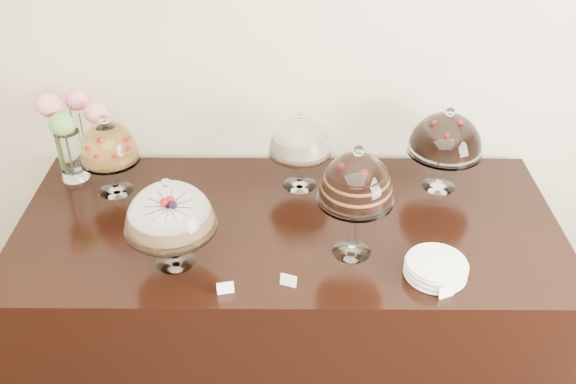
{
  "coord_description": "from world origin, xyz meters",
  "views": [
    {
      "loc": [
        0.12,
        0.36,
        2.47
      ],
      "look_at": [
        0.11,
        2.4,
        1.08
      ],
      "focal_mm": 40.0,
      "sensor_mm": 36.0,
      "label": 1
    }
  ],
  "objects_px": {
    "flower_vase": "(67,126)",
    "display_counter": "(288,302)",
    "cake_stand_dark_choco": "(446,137)",
    "cake_stand_fruit_tart": "(108,145)",
    "cake_stand_choco_layer": "(356,182)",
    "cake_stand_cheesecake": "(300,140)",
    "plate_stack": "(436,268)",
    "cake_stand_sugar_sponge": "(169,211)"
  },
  "relations": [
    {
      "from": "display_counter",
      "to": "cake_stand_dark_choco",
      "type": "bearing_deg",
      "value": 21.8
    },
    {
      "from": "cake_stand_dark_choco",
      "to": "cake_stand_fruit_tart",
      "type": "distance_m",
      "value": 1.41
    },
    {
      "from": "cake_stand_cheesecake",
      "to": "flower_vase",
      "type": "height_order",
      "value": "flower_vase"
    },
    {
      "from": "flower_vase",
      "to": "plate_stack",
      "type": "bearing_deg",
      "value": -23.77
    },
    {
      "from": "cake_stand_cheesecake",
      "to": "display_counter",
      "type": "bearing_deg",
      "value": -100.22
    },
    {
      "from": "cake_stand_choco_layer",
      "to": "cake_stand_cheesecake",
      "type": "relative_size",
      "value": 1.3
    },
    {
      "from": "cake_stand_dark_choco",
      "to": "cake_stand_fruit_tart",
      "type": "xyz_separation_m",
      "value": [
        -1.41,
        -0.04,
        -0.02
      ]
    },
    {
      "from": "cake_stand_choco_layer",
      "to": "plate_stack",
      "type": "height_order",
      "value": "cake_stand_choco_layer"
    },
    {
      "from": "display_counter",
      "to": "cake_stand_dark_choco",
      "type": "distance_m",
      "value": 1.0
    },
    {
      "from": "cake_stand_choco_layer",
      "to": "flower_vase",
      "type": "relative_size",
      "value": 1.09
    },
    {
      "from": "cake_stand_choco_layer",
      "to": "cake_stand_dark_choco",
      "type": "relative_size",
      "value": 1.22
    },
    {
      "from": "cake_stand_dark_choco",
      "to": "cake_stand_sugar_sponge",
      "type": "bearing_deg",
      "value": -154.56
    },
    {
      "from": "cake_stand_dark_choco",
      "to": "flower_vase",
      "type": "relative_size",
      "value": 0.9
    },
    {
      "from": "cake_stand_dark_choco",
      "to": "cake_stand_fruit_tart",
      "type": "bearing_deg",
      "value": -178.32
    },
    {
      "from": "cake_stand_sugar_sponge",
      "to": "plate_stack",
      "type": "bearing_deg",
      "value": -4.19
    },
    {
      "from": "display_counter",
      "to": "cake_stand_fruit_tart",
      "type": "height_order",
      "value": "cake_stand_fruit_tart"
    },
    {
      "from": "cake_stand_cheesecake",
      "to": "cake_stand_fruit_tart",
      "type": "height_order",
      "value": "cake_stand_fruit_tart"
    },
    {
      "from": "cake_stand_dark_choco",
      "to": "plate_stack",
      "type": "bearing_deg",
      "value": -101.95
    },
    {
      "from": "display_counter",
      "to": "cake_stand_cheesecake",
      "type": "height_order",
      "value": "cake_stand_cheesecake"
    },
    {
      "from": "cake_stand_cheesecake",
      "to": "cake_stand_fruit_tart",
      "type": "xyz_separation_m",
      "value": [
        -0.8,
        -0.05,
        -0.0
      ]
    },
    {
      "from": "display_counter",
      "to": "flower_vase",
      "type": "relative_size",
      "value": 5.13
    },
    {
      "from": "cake_stand_fruit_tart",
      "to": "cake_stand_choco_layer",
      "type": "bearing_deg",
      "value": -22.5
    },
    {
      "from": "cake_stand_choco_layer",
      "to": "cake_stand_fruit_tart",
      "type": "relative_size",
      "value": 1.27
    },
    {
      "from": "cake_stand_cheesecake",
      "to": "flower_vase",
      "type": "bearing_deg",
      "value": 176.52
    },
    {
      "from": "cake_stand_dark_choco",
      "to": "plate_stack",
      "type": "xyz_separation_m",
      "value": [
        -0.12,
        -0.59,
        -0.22
      ]
    },
    {
      "from": "cake_stand_fruit_tart",
      "to": "flower_vase",
      "type": "xyz_separation_m",
      "value": [
        -0.2,
        0.11,
        0.03
      ]
    },
    {
      "from": "cake_stand_choco_layer",
      "to": "flower_vase",
      "type": "height_order",
      "value": "cake_stand_choco_layer"
    },
    {
      "from": "display_counter",
      "to": "cake_stand_cheesecake",
      "type": "xyz_separation_m",
      "value": [
        0.05,
        0.27,
        0.68
      ]
    },
    {
      "from": "cake_stand_cheesecake",
      "to": "plate_stack",
      "type": "xyz_separation_m",
      "value": [
        0.49,
        -0.59,
        -0.2
      ]
    },
    {
      "from": "plate_stack",
      "to": "cake_stand_choco_layer",
      "type": "bearing_deg",
      "value": 155.86
    },
    {
      "from": "display_counter",
      "to": "cake_stand_choco_layer",
      "type": "relative_size",
      "value": 4.71
    },
    {
      "from": "cake_stand_choco_layer",
      "to": "cake_stand_cheesecake",
      "type": "distance_m",
      "value": 0.51
    },
    {
      "from": "cake_stand_choco_layer",
      "to": "cake_stand_cheesecake",
      "type": "xyz_separation_m",
      "value": [
        -0.19,
        0.46,
        -0.09
      ]
    },
    {
      "from": "flower_vase",
      "to": "display_counter",
      "type": "bearing_deg",
      "value": -19.42
    },
    {
      "from": "display_counter",
      "to": "cake_stand_sugar_sponge",
      "type": "xyz_separation_m",
      "value": [
        -0.42,
        -0.25,
        0.68
      ]
    },
    {
      "from": "cake_stand_choco_layer",
      "to": "plate_stack",
      "type": "distance_m",
      "value": 0.43
    },
    {
      "from": "cake_stand_dark_choco",
      "to": "plate_stack",
      "type": "relative_size",
      "value": 1.73
    },
    {
      "from": "flower_vase",
      "to": "cake_stand_cheesecake",
      "type": "bearing_deg",
      "value": -3.48
    },
    {
      "from": "cake_stand_choco_layer",
      "to": "flower_vase",
      "type": "bearing_deg",
      "value": 156.32
    },
    {
      "from": "cake_stand_sugar_sponge",
      "to": "cake_stand_dark_choco",
      "type": "distance_m",
      "value": 1.2
    },
    {
      "from": "flower_vase",
      "to": "cake_stand_fruit_tart",
      "type": "bearing_deg",
      "value": -29.27
    },
    {
      "from": "cake_stand_choco_layer",
      "to": "cake_stand_fruit_tart",
      "type": "bearing_deg",
      "value": 157.5
    }
  ]
}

